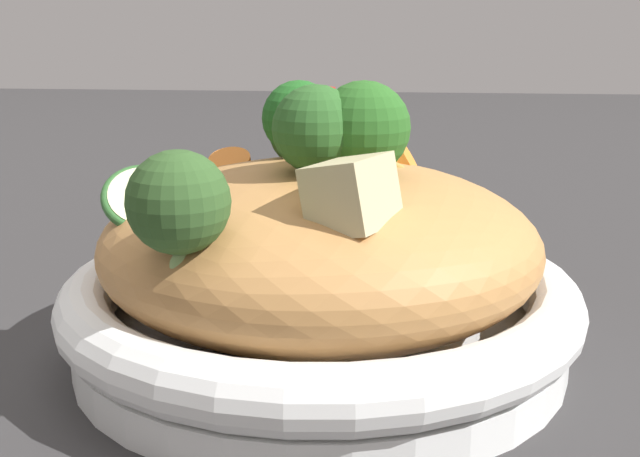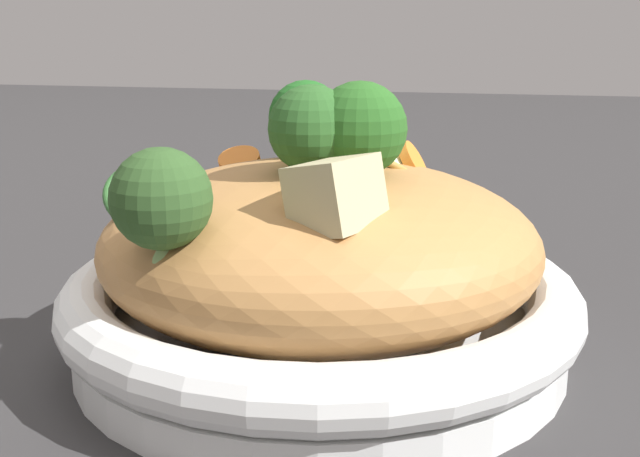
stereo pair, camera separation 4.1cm
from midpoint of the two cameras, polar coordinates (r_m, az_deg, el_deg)
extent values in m
plane|color=#302F2F|center=(0.43, 2.74, -8.88)|extent=(3.00, 3.00, 0.00)
cylinder|color=white|center=(0.43, 2.76, -7.77)|extent=(0.26, 0.26, 0.02)
torus|color=white|center=(0.42, 2.80, -4.78)|extent=(0.27, 0.27, 0.03)
ellipsoid|color=#B67E45|center=(0.41, 2.85, -1.17)|extent=(0.23, 0.23, 0.08)
torus|color=#B3863D|center=(0.43, 6.00, 4.77)|extent=(0.08, 0.08, 0.03)
torus|color=#B18049|center=(0.37, 6.26, 0.47)|extent=(0.06, 0.06, 0.02)
cone|color=#99B777|center=(0.39, 1.87, 3.69)|extent=(0.03, 0.03, 0.02)
sphere|color=#2A5924|center=(0.38, 1.90, 7.13)|extent=(0.06, 0.06, 0.04)
cone|color=#9AB677|center=(0.49, 2.30, 4.66)|extent=(0.02, 0.03, 0.02)
sphere|color=#30571C|center=(0.48, 2.32, 6.96)|extent=(0.05, 0.05, 0.04)
cone|color=#A2BC75|center=(0.44, 1.68, 4.83)|extent=(0.02, 0.02, 0.02)
sphere|color=#1F5A1E|center=(0.44, 1.70, 7.90)|extent=(0.05, 0.05, 0.04)
cone|color=#A1B873|center=(0.39, 5.87, 3.64)|extent=(0.03, 0.03, 0.01)
sphere|color=#285F20|center=(0.38, 5.97, 7.08)|extent=(0.06, 0.06, 0.05)
cone|color=#A2C177|center=(0.50, 2.34, 4.12)|extent=(0.02, 0.02, 0.02)
sphere|color=#2A4D1C|center=(0.50, 2.37, 6.87)|extent=(0.05, 0.05, 0.04)
cone|color=#97BE70|center=(0.34, -7.68, -1.91)|extent=(0.02, 0.02, 0.02)
sphere|color=#2E5124|center=(0.33, -7.82, 2.07)|extent=(0.06, 0.06, 0.04)
cylinder|color=orange|center=(0.45, -3.21, 4.88)|extent=(0.03, 0.03, 0.01)
cylinder|color=orange|center=(0.46, 2.57, 5.41)|extent=(0.02, 0.03, 0.03)
cylinder|color=orange|center=(0.44, 9.33, 4.68)|extent=(0.02, 0.02, 0.02)
cylinder|color=beige|center=(0.43, 6.86, 5.10)|extent=(0.05, 0.05, 0.03)
torus|color=#2C632D|center=(0.43, 6.86, 5.10)|extent=(0.06, 0.06, 0.04)
cylinder|color=beige|center=(0.40, -9.52, 2.38)|extent=(0.04, 0.04, 0.03)
torus|color=#2C5E2A|center=(0.40, -9.52, 2.38)|extent=(0.05, 0.05, 0.03)
cube|color=beige|center=(0.46, 5.83, 5.61)|extent=(0.03, 0.03, 0.03)
cube|color=#C9BC8C|center=(0.34, 4.58, 2.31)|extent=(0.05, 0.05, 0.04)
cylinder|color=black|center=(0.67, 4.01, 3.81)|extent=(0.05, 0.05, 0.09)
cylinder|color=black|center=(0.66, 4.09, 8.47)|extent=(0.02, 0.02, 0.02)
cylinder|color=red|center=(0.66, 4.12, 9.59)|extent=(0.03, 0.03, 0.01)
camera|label=1|loc=(0.02, -87.14, 0.77)|focal=44.85mm
camera|label=2|loc=(0.02, 92.86, -0.77)|focal=44.85mm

